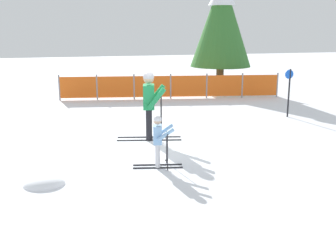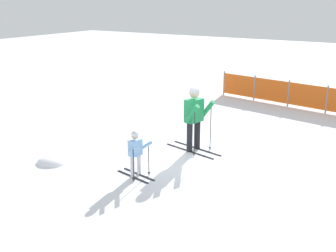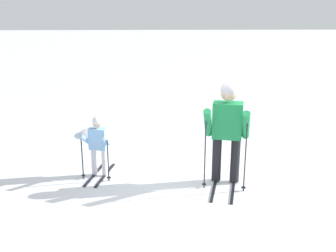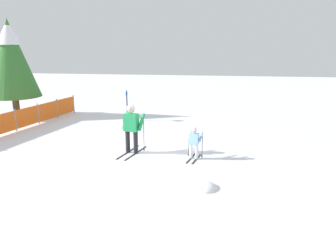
{
  "view_description": "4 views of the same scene",
  "coord_description": "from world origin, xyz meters",
  "px_view_note": "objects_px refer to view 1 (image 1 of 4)",
  "views": [
    {
      "loc": [
        -2.24,
        -9.72,
        2.78
      ],
      "look_at": [
        0.09,
        -1.02,
        0.63
      ],
      "focal_mm": 45.0,
      "sensor_mm": 36.0,
      "label": 1
    },
    {
      "loc": [
        4.85,
        -8.86,
        3.85
      ],
      "look_at": [
        -0.21,
        -0.71,
        0.9
      ],
      "focal_mm": 45.0,
      "sensor_mm": 36.0,
      "label": 2
    },
    {
      "loc": [
        6.41,
        -0.82,
        3.04
      ],
      "look_at": [
        -0.08,
        -0.67,
        0.98
      ],
      "focal_mm": 45.0,
      "sensor_mm": 36.0,
      "label": 3
    },
    {
      "loc": [
        -10.44,
        -2.54,
        3.59
      ],
      "look_at": [
        0.01,
        -0.96,
        0.98
      ],
      "focal_mm": 35.0,
      "sensor_mm": 36.0,
      "label": 4
    }
  ],
  "objects_px": {
    "skier_adult": "(150,99)",
    "skier_child": "(158,137)",
    "safety_fence": "(171,86)",
    "trail_marker": "(289,88)",
    "conifer_far": "(221,20)"
  },
  "relations": [
    {
      "from": "skier_adult",
      "to": "skier_child",
      "type": "distance_m",
      "value": 2.2
    },
    {
      "from": "safety_fence",
      "to": "trail_marker",
      "type": "xyz_separation_m",
      "value": [
        2.64,
        -4.2,
        0.43
      ]
    },
    {
      "from": "skier_adult",
      "to": "conifer_far",
      "type": "xyz_separation_m",
      "value": [
        4.84,
        7.41,
        2.01
      ]
    },
    {
      "from": "skier_adult",
      "to": "trail_marker",
      "type": "bearing_deg",
      "value": 30.07
    },
    {
      "from": "skier_child",
      "to": "conifer_far",
      "type": "xyz_separation_m",
      "value": [
        5.14,
        9.55,
        2.4
      ]
    },
    {
      "from": "skier_child",
      "to": "conifer_far",
      "type": "relative_size",
      "value": 0.22
    },
    {
      "from": "trail_marker",
      "to": "conifer_far",
      "type": "bearing_deg",
      "value": 89.0
    },
    {
      "from": "skier_adult",
      "to": "skier_child",
      "type": "relative_size",
      "value": 1.6
    },
    {
      "from": "conifer_far",
      "to": "skier_child",
      "type": "bearing_deg",
      "value": -118.3
    },
    {
      "from": "trail_marker",
      "to": "skier_child",
      "type": "bearing_deg",
      "value": -144.26
    },
    {
      "from": "skier_adult",
      "to": "safety_fence",
      "type": "relative_size",
      "value": 0.2
    },
    {
      "from": "conifer_far",
      "to": "skier_adult",
      "type": "bearing_deg",
      "value": -123.16
    },
    {
      "from": "skier_adult",
      "to": "skier_child",
      "type": "xyz_separation_m",
      "value": [
        -0.3,
        -2.14,
        -0.39
      ]
    },
    {
      "from": "skier_child",
      "to": "trail_marker",
      "type": "relative_size",
      "value": 0.71
    },
    {
      "from": "skier_adult",
      "to": "trail_marker",
      "type": "height_order",
      "value": "skier_adult"
    }
  ]
}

